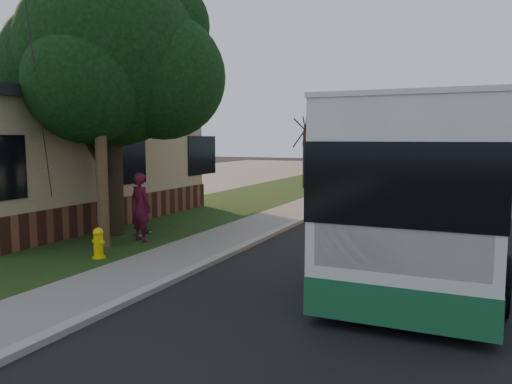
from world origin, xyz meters
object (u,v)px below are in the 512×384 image
fire_hydrant (98,243)px  traffic_signal (413,135)px  utility_pole (98,70)px  bare_tree_far (360,150)px  dumpster (153,189)px  distant_car (424,171)px  bare_tree_near (305,151)px  skateboarder (141,207)px  leafy_tree (114,60)px  skateboard_main (143,232)px  transit_bus (437,177)px

fire_hydrant → traffic_signal: traffic_signal is taller
utility_pole → bare_tree_far: size_ratio=2.25×
bare_tree_far → dumpster: size_ratio=2.06×
dumpster → distant_car: size_ratio=0.47×
distant_car → bare_tree_near: bearing=-130.0°
utility_pole → bare_tree_near: size_ratio=2.11×
fire_hydrant → skateboarder: skateboarder is taller
leafy_tree → bare_tree_far: size_ratio=1.94×
utility_pole → leafy_tree: 1.94m
traffic_signal → skateboard_main: 31.52m
bare_tree_near → bare_tree_far: (0.50, 12.00, -0.15)m
utility_pole → leafy_tree: (-0.87, 1.66, 0.54)m
leafy_tree → traffic_signal: size_ratio=1.42×
fire_hydrant → dumpster: dumpster is taller
utility_pole → traffic_signal: bearing=83.4°
leafy_tree → fire_hydrant: bearing=-59.3°
skateboarder → distant_car: 24.85m
fire_hydrant → bare_tree_far: 30.04m
bare_tree_far → skateboarder: size_ratio=2.12×
leafy_tree → dumpster: (-2.92, 5.81, -4.41)m
utility_pole → skateboarder: 3.78m
bare_tree_near → distant_car: (5.72, 8.38, -1.44)m
leafy_tree → skateboarder: size_ratio=4.09×
transit_bus → skateboard_main: transit_bus is taller
distant_car → dumpster: bearing=-123.2°
bare_tree_near → distant_car: 10.25m
traffic_signal → distant_car: bearing=-77.3°
bare_tree_far → traffic_signal: 5.44m
utility_pole → dumpster: 9.22m
fire_hydrant → leafy_tree: 5.65m
utility_pole → bare_tree_near: utility_pole is taller
fire_hydrant → bare_tree_near: (-0.90, 18.00, 1.72)m
transit_bus → skateboard_main: size_ratio=16.98×
skateboard_main → skateboarder: bearing=-55.8°
skateboard_main → fire_hydrant: bearing=-73.4°
utility_pole → traffic_signal: size_ratio=1.65×
fire_hydrant → traffic_signal: 34.25m
transit_bus → dumpster: bearing=162.0°
fire_hydrant → bare_tree_far: bearing=90.8°
transit_bus → skateboarder: 7.99m
fire_hydrant → leafy_tree: size_ratio=0.09×
skateboard_main → distant_car: 24.19m
fire_hydrant → transit_bus: bearing=33.0°
skateboarder → bare_tree_far: bearing=-76.0°
utility_pole → bare_tree_far: bearing=89.4°
fire_hydrant → bare_tree_far: (-0.40, 30.00, 1.57)m
skateboard_main → traffic_signal: bearing=82.8°
utility_pole → distant_car: utility_pole is taller
bare_tree_near → skateboard_main: 15.26m
distant_car → fire_hydrant: bearing=-106.1°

